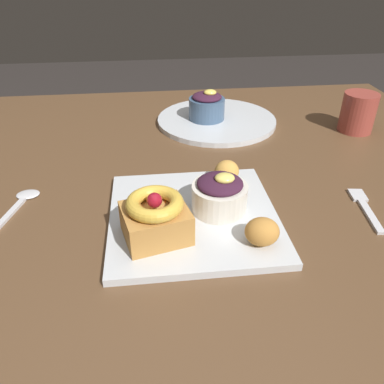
% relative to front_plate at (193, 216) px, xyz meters
% --- Properties ---
extents(dining_table, '(1.21, 1.10, 0.73)m').
position_rel_front_plate_xyz_m(dining_table, '(0.04, 0.11, -0.10)').
color(dining_table, brown).
rests_on(dining_table, ground_plane).
extents(front_plate, '(0.27, 0.27, 0.01)m').
position_rel_front_plate_xyz_m(front_plate, '(0.00, 0.00, 0.00)').
color(front_plate, silver).
rests_on(front_plate, dining_table).
extents(cake_slice, '(0.11, 0.10, 0.07)m').
position_rel_front_plate_xyz_m(cake_slice, '(-0.06, -0.05, 0.04)').
color(cake_slice, '#B77F3D').
rests_on(cake_slice, front_plate).
extents(berry_ramekin, '(0.09, 0.09, 0.07)m').
position_rel_front_plate_xyz_m(berry_ramekin, '(0.04, 0.01, 0.04)').
color(berry_ramekin, silver).
rests_on(berry_ramekin, front_plate).
extents(fritter_front, '(0.04, 0.04, 0.04)m').
position_rel_front_plate_xyz_m(fritter_front, '(0.07, 0.09, 0.03)').
color(fritter_front, gold).
rests_on(fritter_front, front_plate).
extents(fritter_middle, '(0.05, 0.04, 0.04)m').
position_rel_front_plate_xyz_m(fritter_middle, '(0.09, -0.08, 0.03)').
color(fritter_middle, '#BC7F38').
rests_on(fritter_middle, front_plate).
extents(back_plate, '(0.29, 0.29, 0.01)m').
position_rel_front_plate_xyz_m(back_plate, '(0.10, 0.40, 0.00)').
color(back_plate, silver).
rests_on(back_plate, dining_table).
extents(back_ramekin, '(0.09, 0.09, 0.07)m').
position_rel_front_plate_xyz_m(back_ramekin, '(0.08, 0.40, 0.04)').
color(back_ramekin, '#3D5675').
rests_on(back_ramekin, back_plate).
extents(fork, '(0.04, 0.13, 0.00)m').
position_rel_front_plate_xyz_m(fork, '(0.29, 0.00, -0.00)').
color(fork, silver).
rests_on(fork, dining_table).
extents(spoon, '(0.05, 0.12, 0.00)m').
position_rel_front_plate_xyz_m(spoon, '(-0.29, 0.08, -0.00)').
color(spoon, silver).
rests_on(spoon, dining_table).
extents(coffee_mug, '(0.08, 0.08, 0.09)m').
position_rel_front_plate_xyz_m(coffee_mug, '(0.42, 0.31, 0.04)').
color(coffee_mug, '#993D33').
rests_on(coffee_mug, dining_table).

